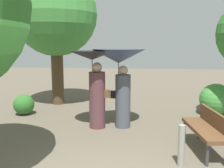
{
  "coord_description": "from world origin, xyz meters",
  "views": [
    {
      "loc": [
        0.79,
        -3.18,
        2.19
      ],
      "look_at": [
        0.0,
        3.68,
        1.1
      ],
      "focal_mm": 40.09,
      "sensor_mm": 36.0,
      "label": 1
    }
  ],
  "objects_px": {
    "park_bench": "(207,127)",
    "path_marker_post": "(181,146)",
    "person_left": "(94,75)",
    "person_right": "(120,67)",
    "tree_near_left": "(55,6)"
  },
  "relations": [
    {
      "from": "person_left",
      "to": "path_marker_post",
      "type": "xyz_separation_m",
      "value": [
        1.95,
        -1.97,
        -1.02
      ]
    },
    {
      "from": "person_left",
      "to": "path_marker_post",
      "type": "height_order",
      "value": "person_left"
    },
    {
      "from": "person_left",
      "to": "park_bench",
      "type": "relative_size",
      "value": 1.31
    },
    {
      "from": "person_left",
      "to": "tree_near_left",
      "type": "distance_m",
      "value": 3.78
    },
    {
      "from": "person_left",
      "to": "tree_near_left",
      "type": "relative_size",
      "value": 0.38
    },
    {
      "from": "park_bench",
      "to": "tree_near_left",
      "type": "bearing_deg",
      "value": -137.97
    },
    {
      "from": "person_left",
      "to": "person_right",
      "type": "relative_size",
      "value": 0.98
    },
    {
      "from": "tree_near_left",
      "to": "park_bench",
      "type": "bearing_deg",
      "value": -40.13
    },
    {
      "from": "park_bench",
      "to": "tree_near_left",
      "type": "distance_m",
      "value": 6.55
    },
    {
      "from": "person_right",
      "to": "path_marker_post",
      "type": "bearing_deg",
      "value": -141.29
    },
    {
      "from": "person_left",
      "to": "person_right",
      "type": "distance_m",
      "value": 0.69
    },
    {
      "from": "park_bench",
      "to": "path_marker_post",
      "type": "relative_size",
      "value": 2.01
    },
    {
      "from": "person_right",
      "to": "park_bench",
      "type": "bearing_deg",
      "value": -118.14
    },
    {
      "from": "tree_near_left",
      "to": "person_right",
      "type": "bearing_deg",
      "value": -43.73
    },
    {
      "from": "person_right",
      "to": "path_marker_post",
      "type": "relative_size",
      "value": 2.69
    }
  ]
}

